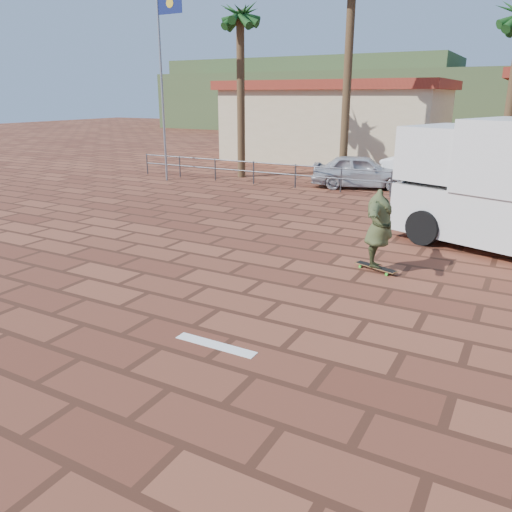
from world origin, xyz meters
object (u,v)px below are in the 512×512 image
Objects in this scene: longboard at (376,267)px; car_silver at (361,171)px; car_white at (445,171)px; skateboarder at (379,229)px.

car_silver reaches higher than longboard.
car_white is at bearing 110.98° from longboard.
skateboarder is at bearing -160.95° from longboard.
longboard is 10.97m from car_white.
car_white is at bearing -10.14° from skateboarder.
car_white is at bearing -89.42° from car_silver.
skateboarder reaches higher than car_white.
longboard is 0.48× the size of skateboarder.
skateboarder reaches higher than longboard.
longboard is 0.88m from skateboarder.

